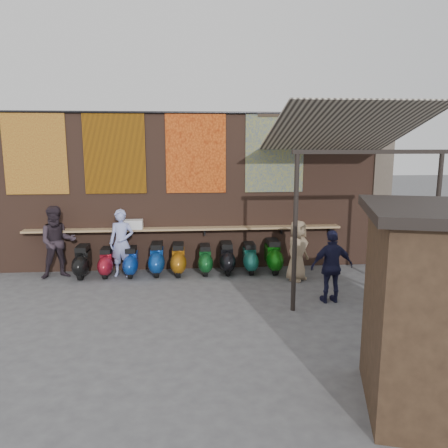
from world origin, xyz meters
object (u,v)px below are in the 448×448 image
at_px(scooter_stool_6, 227,258).
at_px(scooter_stool_1, 106,262).
at_px(diner_left, 122,243).
at_px(shopper_tan, 297,251).
at_px(scooter_stool_5, 205,260).
at_px(scooter_stool_3, 157,259).
at_px(shopper_navy, 332,267).
at_px(scooter_stool_4, 178,259).
at_px(shopper_grey, 397,273).
at_px(diner_right, 58,242).
at_px(shelf_box, 132,224).
at_px(scooter_stool_7, 250,258).
at_px(scooter_stool_0, 83,262).
at_px(scooter_stool_8, 273,256).
at_px(scooter_stool_2, 131,262).

bearing_deg(scooter_stool_6, scooter_stool_1, -179.21).
xyz_separation_m(diner_left, shopper_tan, (4.21, -0.70, -0.11)).
bearing_deg(scooter_stool_5, scooter_stool_6, 3.29).
relative_size(scooter_stool_3, shopper_navy, 0.55).
height_order(scooter_stool_4, scooter_stool_6, scooter_stool_4).
bearing_deg(shopper_grey, diner_right, 2.16).
bearing_deg(diner_left, shelf_box, 62.78).
height_order(shelf_box, diner_left, diner_left).
height_order(scooter_stool_3, shopper_tan, shopper_tan).
relative_size(shelf_box, shopper_navy, 0.37).
distance_m(scooter_stool_5, scooter_stool_7, 1.14).
bearing_deg(diner_right, shopper_tan, -25.23).
distance_m(scooter_stool_6, scooter_stool_7, 0.59).
distance_m(diner_left, shopper_grey, 6.29).
relative_size(scooter_stool_0, scooter_stool_4, 0.99).
bearing_deg(diner_left, scooter_stool_8, 8.93).
height_order(diner_left, shopper_navy, diner_left).
xyz_separation_m(scooter_stool_2, shopper_navy, (4.33, -2.19, 0.40)).
height_order(scooter_stool_3, scooter_stool_8, scooter_stool_8).
height_order(scooter_stool_5, diner_right, diner_right).
xyz_separation_m(scooter_stool_0, shopper_grey, (6.62, -2.74, 0.37)).
xyz_separation_m(shelf_box, scooter_stool_1, (-0.61, -0.29, -0.89)).
bearing_deg(shopper_navy, scooter_stool_8, -74.73).
bearing_deg(shelf_box, scooter_stool_2, -90.63).
bearing_deg(shopper_tan, shopper_navy, -122.09).
height_order(scooter_stool_5, diner_left, diner_left).
relative_size(scooter_stool_0, scooter_stool_7, 1.04).
distance_m(shelf_box, scooter_stool_1, 1.12).
height_order(scooter_stool_0, scooter_stool_3, scooter_stool_3).
height_order(scooter_stool_2, scooter_stool_6, scooter_stool_6).
xyz_separation_m(shelf_box, shopper_grey, (5.44, -3.04, -0.48)).
xyz_separation_m(scooter_stool_6, shopper_grey, (3.07, -2.79, 0.37)).
bearing_deg(diner_left, scooter_stool_1, -172.25).
xyz_separation_m(scooter_stool_8, shopper_tan, (0.44, -0.71, 0.32)).
relative_size(scooter_stool_4, scooter_stool_7, 1.04).
xyz_separation_m(scooter_stool_5, scooter_stool_8, (1.73, -0.01, 0.05)).
bearing_deg(shopper_grey, shopper_tan, -31.55).
bearing_deg(shelf_box, scooter_stool_6, -6.05).
distance_m(scooter_stool_2, shopper_tan, 4.07).
xyz_separation_m(scooter_stool_3, diner_left, (-0.84, -0.04, 0.44)).
xyz_separation_m(shelf_box, scooter_stool_4, (1.16, -0.30, -0.85)).
xyz_separation_m(scooter_stool_3, scooter_stool_6, (1.75, 0.00, -0.01)).
relative_size(scooter_stool_6, diner_right, 0.46).
bearing_deg(scooter_stool_5, scooter_stool_7, 0.67).
distance_m(scooter_stool_3, diner_left, 0.95).
relative_size(scooter_stool_8, shopper_tan, 0.60).
bearing_deg(scooter_stool_4, scooter_stool_3, 175.09).
relative_size(scooter_stool_5, diner_left, 0.46).
bearing_deg(diner_left, scooter_stool_3, 11.82).
relative_size(shelf_box, shopper_grey, 0.37).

